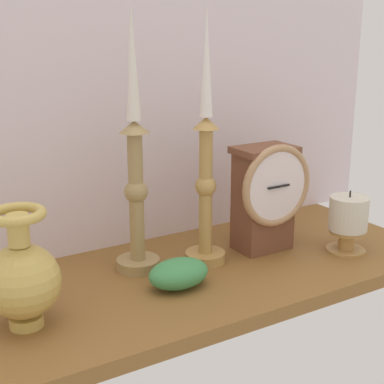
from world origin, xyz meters
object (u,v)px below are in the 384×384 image
object	(u,v)px
mantel_clock	(266,195)
pillar_candle_front	(348,220)
candlestick_tall_center	(206,175)
brass_vase_bulbous	(22,277)
candlestick_tall_left	(136,177)

from	to	relation	value
mantel_clock	pillar_candle_front	bearing A→B (deg)	-33.95
pillar_candle_front	candlestick_tall_center	bearing A→B (deg)	159.55
mantel_clock	brass_vase_bulbous	distance (cm)	46.15
candlestick_tall_center	candlestick_tall_left	bearing A→B (deg)	163.59
mantel_clock	candlestick_tall_center	xyz separation A→B (cm)	(-12.46, 0.89, 5.34)
candlestick_tall_center	pillar_candle_front	bearing A→B (deg)	-20.45
candlestick_tall_left	pillar_candle_front	xyz separation A→B (cm)	(36.43, -12.69, -10.35)
brass_vase_bulbous	mantel_clock	bearing A→B (deg)	6.59
candlestick_tall_left	candlestick_tall_center	world-z (taller)	candlestick_tall_left
candlestick_tall_left	brass_vase_bulbous	xyz separation A→B (cm)	(-21.82, -9.55, -8.84)
candlestick_tall_left	brass_vase_bulbous	size ratio (longest dim) A/B	2.56
brass_vase_bulbous	pillar_candle_front	bearing A→B (deg)	-3.08
candlestick_tall_center	mantel_clock	bearing A→B (deg)	-4.09
mantel_clock	candlestick_tall_center	bearing A→B (deg)	175.91
mantel_clock	candlestick_tall_left	bearing A→B (deg)	169.88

